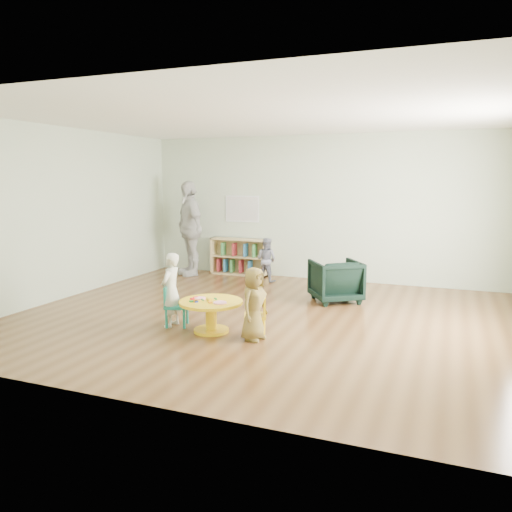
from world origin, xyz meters
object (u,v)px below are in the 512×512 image
at_px(activity_table, 211,310).
at_px(child_left, 171,290).
at_px(kid_chair_left, 174,304).
at_px(kid_chair_right, 258,314).
at_px(adult_caretaker, 189,228).
at_px(bookshelf, 239,257).
at_px(child_right, 254,304).
at_px(armchair, 336,281).
at_px(toddler, 266,260).

xyz_separation_m(activity_table, child_left, (-0.61, 0.04, 0.21)).
height_order(kid_chair_left, kid_chair_right, kid_chair_left).
bearing_deg(kid_chair_right, adult_caretaker, 18.64).
relative_size(activity_table, kid_chair_left, 1.49).
distance_m(bookshelf, child_right, 4.26).
bearing_deg(adult_caretaker, activity_table, -16.02).
bearing_deg(kid_chair_right, armchair, -35.61).
bearing_deg(child_left, bookshelf, -172.45).
bearing_deg(toddler, activity_table, 109.92).
xyz_separation_m(activity_table, toddler, (-0.45, 3.27, 0.14)).
bearing_deg(armchair, toddler, -67.95).
distance_m(activity_table, kid_chair_right, 0.63).
distance_m(kid_chair_left, armchair, 2.75).
height_order(kid_chair_right, child_right, child_right).
bearing_deg(kid_chair_left, adult_caretaker, -173.55).
relative_size(kid_chair_right, child_left, 0.51).
distance_m(armchair, child_left, 2.78).
height_order(activity_table, kid_chair_right, kid_chair_right).
relative_size(kid_chair_left, bookshelf, 0.46).
bearing_deg(kid_chair_right, child_left, 70.23).
bearing_deg(child_left, kid_chair_left, 119.39).
xyz_separation_m(activity_table, bookshelf, (-1.22, 3.74, 0.08)).
height_order(kid_chair_right, adult_caretaker, adult_caretaker).
relative_size(toddler, adult_caretaker, 0.44).
height_order(kid_chair_right, bookshelf, bookshelf).
xyz_separation_m(kid_chair_left, kid_chair_right, (1.21, 0.03, -0.02)).
xyz_separation_m(child_left, adult_caretaker, (-1.54, 3.30, 0.46)).
relative_size(activity_table, adult_caretaker, 0.43).
bearing_deg(bookshelf, child_right, -64.21).
distance_m(kid_chair_right, armchair, 2.18).
bearing_deg(child_right, kid_chair_left, 92.67).
distance_m(child_left, adult_caretaker, 3.67).
bearing_deg(armchair, bookshelf, -67.12).
height_order(kid_chair_left, toddler, toddler).
xyz_separation_m(armchair, child_left, (-1.75, -2.16, 0.16)).
bearing_deg(adult_caretaker, armchair, 22.06).
xyz_separation_m(activity_table, armchair, (1.14, 2.19, 0.05)).
bearing_deg(child_right, child_left, 93.53).
bearing_deg(bookshelf, armchair, -33.22).
bearing_deg(toddler, kid_chair_right, 120.66).
xyz_separation_m(kid_chair_left, bookshelf, (-0.63, 3.69, 0.07)).
xyz_separation_m(kid_chair_right, toddler, (-1.07, 3.19, 0.15)).
relative_size(child_left, adult_caretaker, 0.52).
xyz_separation_m(armchair, child_right, (-0.51, -2.29, 0.12)).
xyz_separation_m(armchair, adult_caretaker, (-3.29, 1.14, 0.62)).
distance_m(activity_table, bookshelf, 3.93).
height_order(kid_chair_left, bookshelf, bookshelf).
bearing_deg(kid_chair_right, bookshelf, 4.87).
height_order(armchair, toddler, toddler).
xyz_separation_m(kid_chair_right, adult_caretaker, (-2.77, 3.25, 0.69)).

